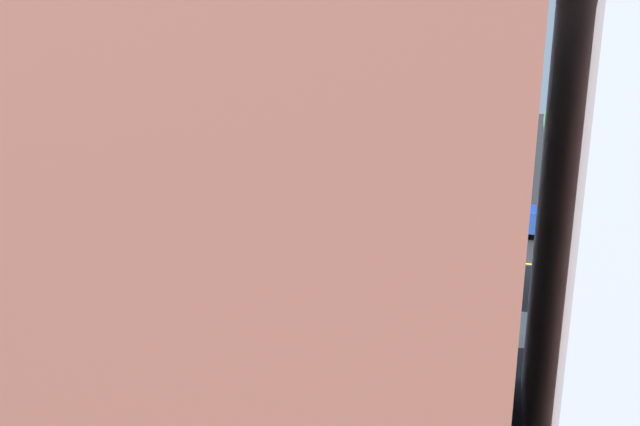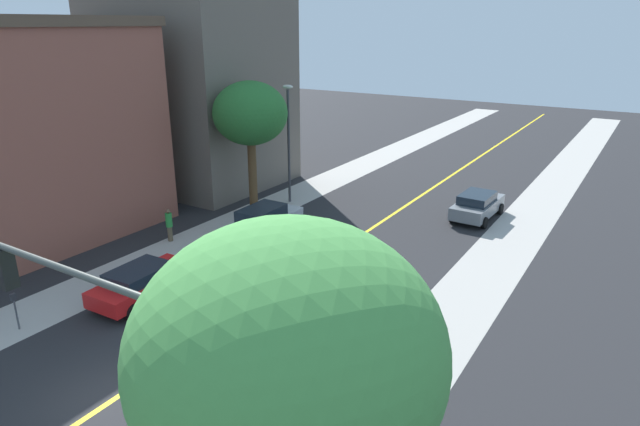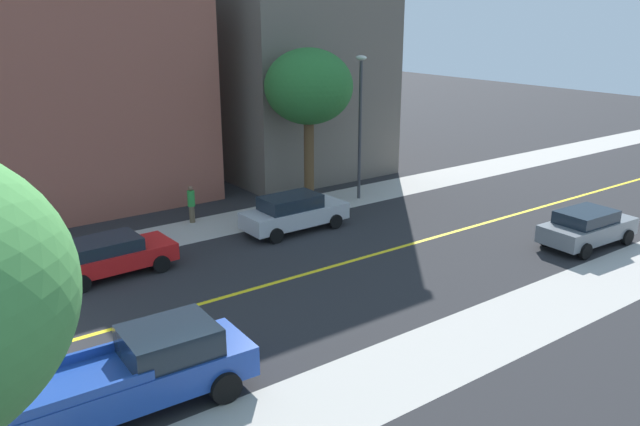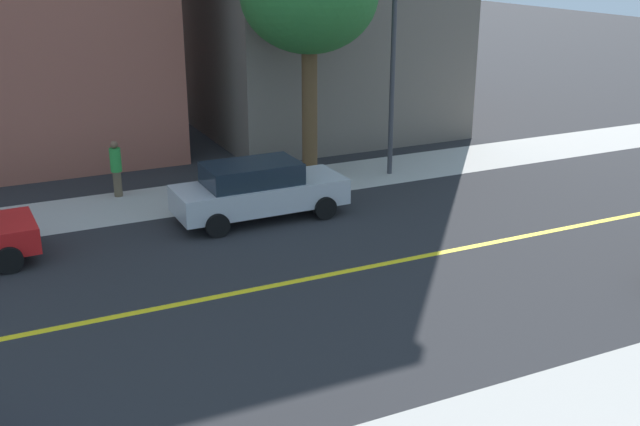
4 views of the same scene
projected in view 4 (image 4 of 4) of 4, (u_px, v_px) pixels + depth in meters
street_lamp at (394, 40)px, 23.86m from camera, size 0.70×0.36×7.15m
silver_sedan_left_curb at (258, 189)px, 20.94m from camera, size 2.00×4.73×1.61m
pedestrian_green_shirt at (116, 167)px, 22.74m from camera, size 0.33×0.33×1.71m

